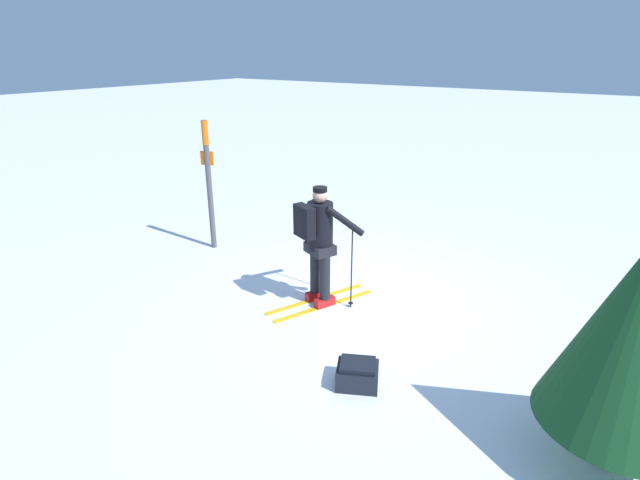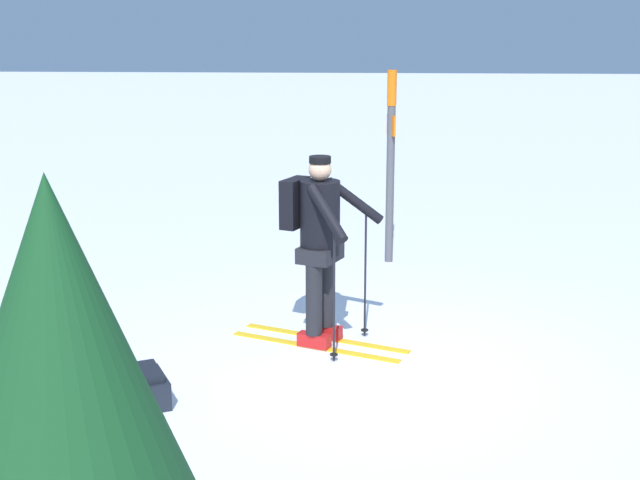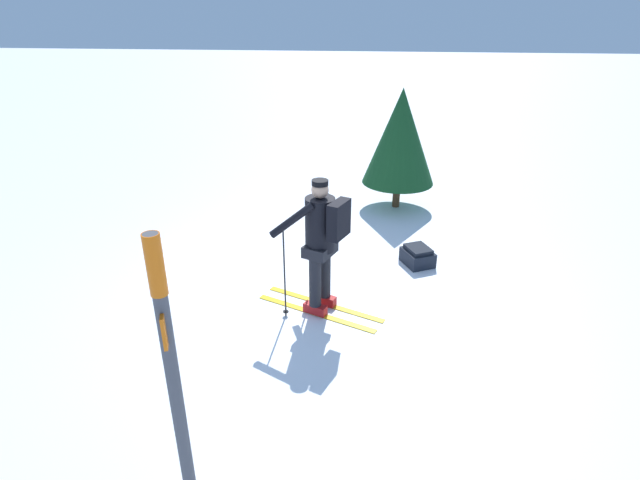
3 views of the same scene
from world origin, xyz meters
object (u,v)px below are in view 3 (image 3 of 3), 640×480
object	(u,v)px
dropped_backpack	(418,256)
trail_marker	(171,364)
pine_tree	(400,137)
skier	(321,238)

from	to	relation	value
dropped_backpack	trail_marker	bearing A→B (deg)	154.84
trail_marker	pine_tree	size ratio (longest dim) A/B	1.03
trail_marker	pine_tree	distance (m)	6.86
skier	pine_tree	xyz separation A→B (m)	(3.79, -1.03, 0.35)
dropped_backpack	skier	bearing A→B (deg)	137.21
dropped_backpack	pine_tree	xyz separation A→B (m)	(2.38, 0.27, 1.23)
dropped_backpack	pine_tree	world-z (taller)	pine_tree
skier	trail_marker	bearing A→B (deg)	166.26
skier	trail_marker	xyz separation A→B (m)	(-2.85, 0.70, 0.34)
pine_tree	dropped_backpack	bearing A→B (deg)	-173.54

